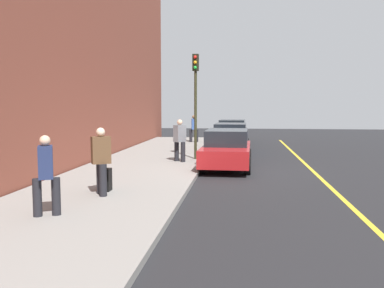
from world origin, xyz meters
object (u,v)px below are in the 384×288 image
Objects in this scene: parked_car_navy at (230,138)px; pedestrian_brown_coat at (101,159)px; parked_car_charcoal at (232,131)px; rolling_suitcase at (107,180)px; parked_car_red at (227,149)px; pedestrian_grey_coat at (180,139)px; pedestrian_navy_coat at (46,173)px; traffic_light_pole at (196,89)px; pedestrian_blue_coat at (194,128)px.

parked_car_navy is 2.53× the size of pedestrian_brown_coat.
rolling_suitcase is (16.45, -3.06, -0.30)m from parked_car_charcoal.
parked_car_red is 2.08m from pedestrian_grey_coat.
parked_car_navy is at bearing 165.17° from pedestrian_brown_coat.
rolling_suitcase is at bearing -10.54° from parked_car_charcoal.
rolling_suitcase is (-2.65, 0.44, -0.61)m from pedestrian_navy_coat.
pedestrian_brown_coat is at bearing -12.50° from traffic_light_pole.
parked_car_red is (5.51, 0.00, 0.00)m from parked_car_navy.
parked_car_charcoal is at bearing -179.84° from parked_car_red.
pedestrian_blue_coat reaches higher than parked_car_charcoal.
parked_car_red is 2.63× the size of pedestrian_grey_coat.
pedestrian_blue_coat is (-4.15, -2.40, 0.29)m from parked_car_navy.
pedestrian_navy_coat is at bearing -9.42° from rolling_suitcase.
pedestrian_navy_coat reaches higher than parked_car_red.
rolling_suitcase is at bearing -29.22° from parked_car_red.
parked_car_charcoal is 2.48× the size of pedestrian_brown_coat.
traffic_light_pole reaches higher than parked_car_charcoal.
traffic_light_pole is at bearing 6.97° from pedestrian_blue_coat.
pedestrian_navy_coat is at bearing -10.11° from pedestrian_grey_coat.
pedestrian_brown_coat is 15.71m from pedestrian_blue_coat.
traffic_light_pole is (-0.84, 0.56, 2.10)m from pedestrian_grey_coat.
parked_car_red is 2.72× the size of pedestrian_blue_coat.
pedestrian_grey_coat is 0.39× the size of traffic_light_pole.
pedestrian_brown_coat reaches higher than parked_car_navy.
parked_car_charcoal is 9.87m from traffic_light_pole.
rolling_suitcase is (15.19, -0.69, -0.59)m from pedestrian_blue_coat.
pedestrian_brown_coat is (11.54, -3.05, 0.33)m from parked_car_navy.
pedestrian_blue_coat is 8.55m from traffic_light_pole.
parked_car_charcoal is at bearing 171.77° from traffic_light_pole.
pedestrian_grey_coat reaches higher than parked_car_red.
pedestrian_brown_coat is at bearing -9.36° from pedestrian_grey_coat.
pedestrian_brown_coat reaches higher than rolling_suitcase.
pedestrian_blue_coat is 0.97× the size of pedestrian_grey_coat.
rolling_suitcase is at bearing 170.58° from pedestrian_navy_coat.
pedestrian_blue_coat is 0.98× the size of pedestrian_navy_coat.
traffic_light_pole reaches higher than pedestrian_brown_coat.
parked_car_navy is at bearing 164.37° from rolling_suitcase.
pedestrian_navy_coat is at bearing -12.41° from pedestrian_brown_coat.
parked_car_navy is at bearing 161.03° from traffic_light_pole.
pedestrian_navy_coat is (17.84, -1.13, 0.02)m from pedestrian_blue_coat.
traffic_light_pole is (-1.44, -1.40, 2.42)m from parked_car_red.
parked_car_red is at bearing 0.04° from parked_car_navy.
parked_car_red is 6.34m from rolling_suitcase.
pedestrian_grey_coat is at bearing 170.64° from pedestrian_brown_coat.
parked_car_charcoal is 10.92m from parked_car_red.
traffic_light_pole is (4.07, -1.40, 2.42)m from parked_car_navy.
pedestrian_navy_coat is 10.08m from traffic_light_pole.
parked_car_charcoal is at bearing 169.61° from pedestrian_navy_coat.
rolling_suitcase is (5.53, -3.09, -0.30)m from parked_car_red.
pedestrian_blue_coat is at bearing -177.22° from pedestrian_grey_coat.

